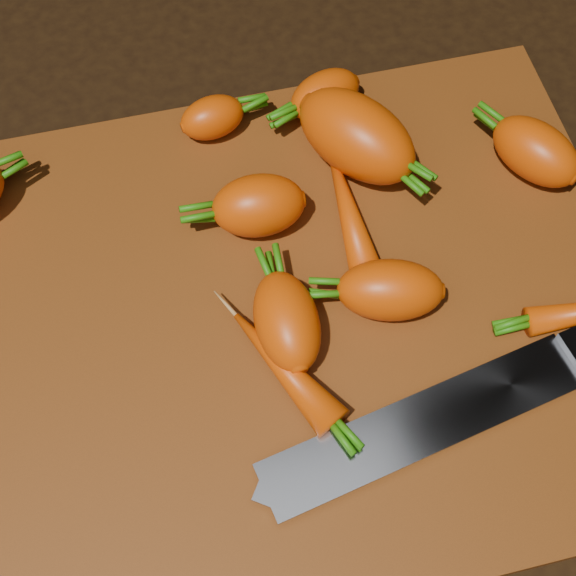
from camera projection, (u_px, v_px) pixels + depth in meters
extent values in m
cube|color=black|center=(291.00, 322.00, 0.58)|extent=(2.00, 2.00, 0.01)
cube|color=brown|center=(291.00, 316.00, 0.57)|extent=(0.50, 0.40, 0.01)
ellipsoid|color=#EF4900|center=(259.00, 206.00, 0.58)|extent=(0.07, 0.05, 0.05)
ellipsoid|color=#EF4900|center=(357.00, 136.00, 0.60)|extent=(0.11, 0.12, 0.06)
ellipsoid|color=#EF4900|center=(287.00, 321.00, 0.54)|extent=(0.04, 0.07, 0.04)
ellipsoid|color=#EF4900|center=(325.00, 95.00, 0.63)|extent=(0.07, 0.05, 0.04)
ellipsoid|color=#EF4900|center=(212.00, 118.00, 0.62)|extent=(0.06, 0.04, 0.03)
ellipsoid|color=#EF4900|center=(536.00, 151.00, 0.60)|extent=(0.08, 0.08, 0.04)
ellipsoid|color=#EF4900|center=(349.00, 213.00, 0.59)|extent=(0.03, 0.12, 0.03)
ellipsoid|color=#EF4900|center=(284.00, 368.00, 0.53)|extent=(0.07, 0.10, 0.03)
ellipsoid|color=#EF4900|center=(390.00, 290.00, 0.55)|extent=(0.08, 0.06, 0.04)
cube|color=gray|center=(265.00, 494.00, 0.49)|extent=(0.23, 0.08, 0.00)
cube|color=gray|center=(432.00, 420.00, 0.52)|extent=(0.02, 0.04, 0.02)
cube|color=black|center=(525.00, 379.00, 0.53)|extent=(0.13, 0.05, 0.02)
cylinder|color=#B2B2B7|center=(504.00, 385.00, 0.52)|extent=(0.01, 0.01, 0.00)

